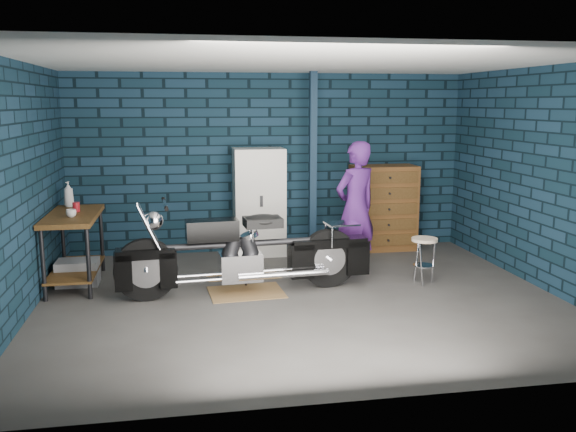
% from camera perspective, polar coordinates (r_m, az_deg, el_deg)
% --- Properties ---
extents(ground, '(6.00, 6.00, 0.00)m').
position_cam_1_polar(ground, '(7.18, 1.26, -7.78)').
color(ground, '#4A4845').
rests_on(ground, ground).
extents(room_walls, '(6.02, 5.01, 2.71)m').
position_cam_1_polar(room_walls, '(7.37, 0.48, 7.79)').
color(room_walls, '#0E242F').
rests_on(room_walls, ground).
extents(support_post, '(0.10, 0.10, 2.70)m').
position_cam_1_polar(support_post, '(8.89, 2.34, 4.67)').
color(support_post, '#112437').
rests_on(support_post, ground).
extents(workbench, '(0.60, 1.40, 0.91)m').
position_cam_1_polar(workbench, '(8.07, -19.33, -2.98)').
color(workbench, brown).
rests_on(workbench, ground).
extents(drip_mat, '(0.93, 0.72, 0.01)m').
position_cam_1_polar(drip_mat, '(7.43, -3.92, -7.13)').
color(drip_mat, olive).
rests_on(drip_mat, ground).
extents(motorcycle, '(2.65, 0.89, 1.15)m').
position_cam_1_polar(motorcycle, '(7.28, -3.98, -2.86)').
color(motorcycle, black).
rests_on(motorcycle, ground).
extents(person, '(0.76, 0.66, 1.77)m').
position_cam_1_polar(person, '(8.15, 6.34, 0.78)').
color(person, '#4A1C6A').
rests_on(person, ground).
extents(storage_bin, '(0.51, 0.36, 0.32)m').
position_cam_1_polar(storage_bin, '(8.13, -19.06, -5.01)').
color(storage_bin, gray).
rests_on(storage_bin, ground).
extents(locker, '(0.75, 0.53, 1.60)m').
position_cam_1_polar(locker, '(9.11, -2.71, 1.32)').
color(locker, silver).
rests_on(locker, ground).
extents(tool_chest, '(0.98, 0.55, 1.31)m').
position_cam_1_polar(tool_chest, '(9.57, 8.90, 0.77)').
color(tool_chest, brown).
rests_on(tool_chest, ground).
extents(shop_stool, '(0.36, 0.36, 0.59)m').
position_cam_1_polar(shop_stool, '(7.88, 12.58, -4.13)').
color(shop_stool, beige).
rests_on(shop_stool, ground).
extents(cup_a, '(0.12, 0.12, 0.10)m').
position_cam_1_polar(cup_a, '(7.74, -19.63, 0.25)').
color(cup_a, beige).
rests_on(cup_a, workbench).
extents(mug_red, '(0.11, 0.11, 0.12)m').
position_cam_1_polar(mug_red, '(8.09, -19.21, 0.80)').
color(mug_red, '#A3151E').
rests_on(mug_red, workbench).
extents(bottle, '(0.16, 0.16, 0.33)m').
position_cam_1_polar(bottle, '(8.51, -19.85, 1.94)').
color(bottle, gray).
rests_on(bottle, workbench).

